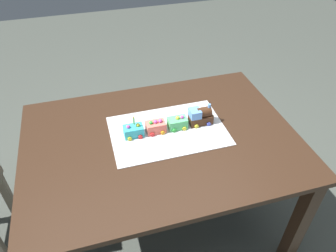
% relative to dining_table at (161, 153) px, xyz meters
% --- Properties ---
extents(ground_plane, '(8.00, 8.00, 0.00)m').
position_rel_dining_table_xyz_m(ground_plane, '(0.00, 0.00, -0.63)').
color(ground_plane, '#474C44').
extents(dining_table, '(1.40, 1.00, 0.74)m').
position_rel_dining_table_xyz_m(dining_table, '(0.00, 0.00, 0.00)').
color(dining_table, '#382316').
rests_on(dining_table, ground).
extents(cake_board, '(0.60, 0.40, 0.00)m').
position_rel_dining_table_xyz_m(cake_board, '(-0.05, -0.05, 0.11)').
color(cake_board, silver).
rests_on(cake_board, dining_table).
extents(cake_locomotive, '(0.14, 0.08, 0.12)m').
position_rel_dining_table_xyz_m(cake_locomotive, '(-0.24, -0.06, 0.16)').
color(cake_locomotive, '#472816').
rests_on(cake_locomotive, cake_board).
extents(cake_car_flatbed_mint_green, '(0.10, 0.08, 0.07)m').
position_rel_dining_table_xyz_m(cake_car_flatbed_mint_green, '(-0.11, -0.06, 0.14)').
color(cake_car_flatbed_mint_green, '#59CC7A').
rests_on(cake_car_flatbed_mint_green, cake_board).
extents(cake_car_tanker_coral, '(0.10, 0.08, 0.07)m').
position_rel_dining_table_xyz_m(cake_car_tanker_coral, '(0.01, -0.06, 0.14)').
color(cake_car_tanker_coral, '#F27260').
rests_on(cake_car_tanker_coral, cake_board).
extents(cake_car_caboose_turquoise, '(0.10, 0.08, 0.07)m').
position_rel_dining_table_xyz_m(cake_car_caboose_turquoise, '(0.13, -0.06, 0.14)').
color(cake_car_caboose_turquoise, '#38B7C6').
rests_on(cake_car_caboose_turquoise, cake_board).
extents(birthday_candle, '(0.01, 0.01, 0.05)m').
position_rel_dining_table_xyz_m(birthday_candle, '(0.12, -0.06, 0.21)').
color(birthday_candle, '#66D872').
rests_on(birthday_candle, cake_car_caboose_turquoise).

